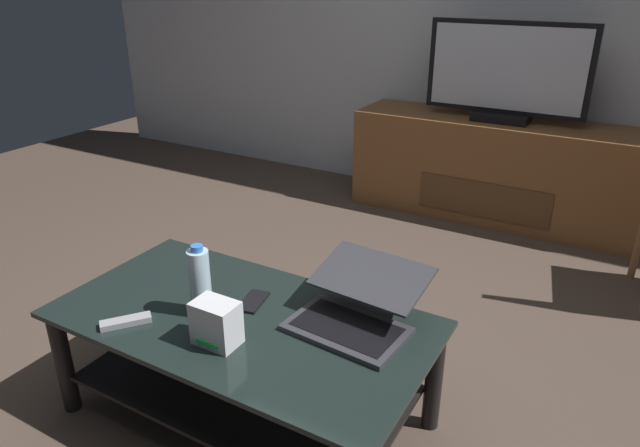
{
  "coord_description": "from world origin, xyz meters",
  "views": [
    {
      "loc": [
        1.0,
        -1.56,
        1.48
      ],
      "look_at": [
        -0.01,
        0.21,
        0.57
      ],
      "focal_mm": 32.15,
      "sensor_mm": 36.0,
      "label": 1
    }
  ],
  "objects": [
    {
      "name": "ground_plane",
      "position": [
        0.0,
        0.0,
        0.0
      ],
      "size": [
        7.68,
        7.68,
        0.0
      ],
      "primitive_type": "plane",
      "color": "#4C3D33"
    },
    {
      "name": "coffee_table",
      "position": [
        -0.02,
        -0.29,
        0.29
      ],
      "size": [
        1.27,
        0.67,
        0.42
      ],
      "color": "black",
      "rests_on": "ground"
    },
    {
      "name": "media_cabinet",
      "position": [
        0.25,
        1.99,
        0.32
      ],
      "size": [
        1.78,
        0.47,
        0.64
      ],
      "color": "brown",
      "rests_on": "ground"
    },
    {
      "name": "television",
      "position": [
        0.25,
        1.97,
        0.91
      ],
      "size": [
        0.95,
        0.2,
        0.58
      ],
      "color": "black",
      "rests_on": "media_cabinet"
    },
    {
      "name": "laptop",
      "position": [
        0.32,
        -0.13,
        0.48
      ],
      "size": [
        0.4,
        0.41,
        0.17
      ],
      "color": "#333338",
      "rests_on": "coffee_table"
    },
    {
      "name": "router_box",
      "position": [
        -0.0,
        -0.45,
        0.49
      ],
      "size": [
        0.14,
        0.1,
        0.14
      ],
      "color": "silver",
      "rests_on": "coffee_table"
    },
    {
      "name": "water_bottle_near",
      "position": [
        -0.15,
        -0.34,
        0.54
      ],
      "size": [
        0.07,
        0.07,
        0.25
      ],
      "color": "silver",
      "rests_on": "coffee_table"
    },
    {
      "name": "cell_phone",
      "position": [
        -0.04,
        -0.2,
        0.43
      ],
      "size": [
        0.1,
        0.15,
        0.01
      ],
      "primitive_type": "cube",
      "rotation": [
        0.0,
        0.0,
        0.2
      ],
      "color": "black",
      "rests_on": "coffee_table"
    },
    {
      "name": "tv_remote",
      "position": [
        -0.32,
        -0.51,
        0.43
      ],
      "size": [
        0.13,
        0.15,
        0.02
      ],
      "primitive_type": "cube",
      "rotation": [
        0.0,
        0.0,
        -0.66
      ],
      "color": "#99999E",
      "rests_on": "coffee_table"
    }
  ]
}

